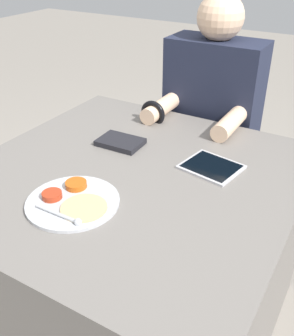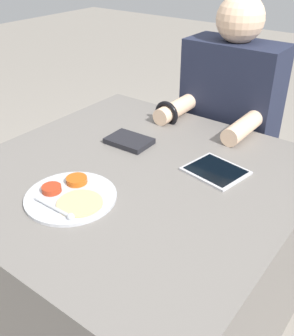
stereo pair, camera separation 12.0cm
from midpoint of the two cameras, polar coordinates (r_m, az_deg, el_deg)
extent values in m
plane|color=gray|center=(1.79, -3.86, -21.29)|extent=(12.00, 12.00, 0.00)
cube|color=slate|center=(1.52, -4.36, -12.68)|extent=(1.05, 1.05, 0.74)
cylinder|color=#B7BABF|center=(1.17, -13.61, -4.92)|extent=(0.27, 0.27, 0.01)
cylinder|color=#B75114|center=(1.22, -13.04, -2.44)|extent=(0.07, 0.07, 0.02)
cylinder|color=#A83319|center=(1.19, -16.45, -3.89)|extent=(0.06, 0.06, 0.02)
cylinder|color=tan|center=(1.13, -12.34, -5.68)|extent=(0.13, 0.13, 0.01)
cylinder|color=#B7BABF|center=(1.12, -15.98, -6.49)|extent=(0.15, 0.01, 0.01)
sphere|color=#B7BABF|center=(1.08, -13.19, -7.77)|extent=(0.02, 0.02, 0.02)
cube|color=silver|center=(1.47, -6.21, 3.49)|extent=(0.16, 0.12, 0.01)
cube|color=black|center=(1.46, -6.23, 3.69)|extent=(0.17, 0.12, 0.02)
cube|color=#B7B7BC|center=(1.32, 6.78, 0.07)|extent=(0.21, 0.19, 0.01)
cube|color=black|center=(1.32, 6.79, 0.25)|extent=(0.19, 0.17, 0.00)
cube|color=black|center=(2.06, 6.62, -4.72)|extent=(0.37, 0.22, 0.44)
cube|color=#1E2338|center=(1.81, 7.60, 8.76)|extent=(0.41, 0.20, 0.60)
sphere|color=beige|center=(1.71, 8.54, 20.85)|extent=(0.19, 0.19, 0.19)
cylinder|color=beige|center=(1.70, 0.06, 8.70)|extent=(0.07, 0.24, 0.07)
cylinder|color=beige|center=(1.58, 9.86, 6.44)|extent=(0.07, 0.24, 0.07)
torus|color=black|center=(1.64, -1.25, 7.87)|extent=(0.11, 0.02, 0.11)
camera|label=1|loc=(0.06, -92.86, -1.70)|focal=42.00mm
camera|label=2|loc=(0.06, 87.14, 1.70)|focal=42.00mm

